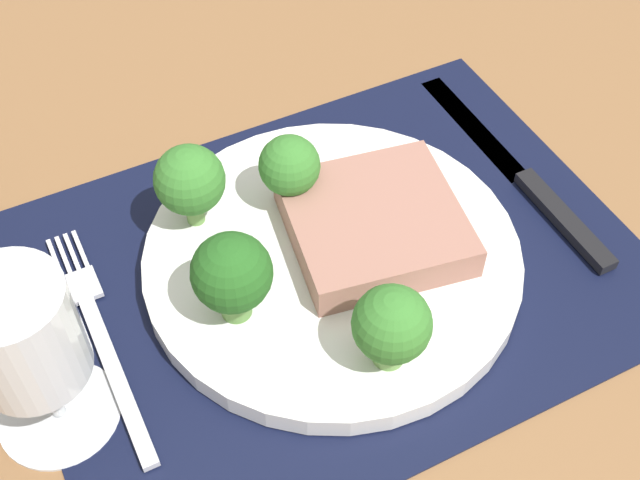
% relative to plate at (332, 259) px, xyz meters
% --- Properties ---
extents(ground_plane, '(1.40, 1.10, 0.03)m').
position_rel_plate_xyz_m(ground_plane, '(0.00, 0.00, -0.03)').
color(ground_plane, brown).
extents(placemat, '(0.41, 0.31, 0.00)m').
position_rel_plate_xyz_m(placemat, '(0.00, 0.00, -0.01)').
color(placemat, black).
rests_on(placemat, ground_plane).
extents(plate, '(0.25, 0.25, 0.02)m').
position_rel_plate_xyz_m(plate, '(0.00, 0.00, 0.00)').
color(plate, white).
rests_on(plate, placemat).
extents(steak, '(0.13, 0.13, 0.02)m').
position_rel_plate_xyz_m(steak, '(0.03, 0.00, 0.02)').
color(steak, '#9E6B5B').
rests_on(steak, plate).
extents(broccoli_center, '(0.05, 0.05, 0.07)m').
position_rel_plate_xyz_m(broccoli_center, '(-0.08, -0.02, 0.05)').
color(broccoli_center, '#5B8942').
rests_on(broccoli_center, plate).
extents(broccoli_back_left, '(0.05, 0.05, 0.06)m').
position_rel_plate_xyz_m(broccoli_back_left, '(-0.01, -0.09, 0.04)').
color(broccoli_back_left, '#6B994C').
rests_on(broccoli_back_left, plate).
extents(broccoli_near_steak, '(0.04, 0.04, 0.06)m').
position_rel_plate_xyz_m(broccoli_near_steak, '(-0.01, 0.05, 0.04)').
color(broccoli_near_steak, '#6B994C').
rests_on(broccoli_near_steak, plate).
extents(broccoli_near_fork, '(0.05, 0.05, 0.06)m').
position_rel_plate_xyz_m(broccoli_near_fork, '(-0.07, 0.07, 0.05)').
color(broccoli_near_fork, '#6B994C').
rests_on(broccoli_near_fork, plate).
extents(fork, '(0.02, 0.19, 0.01)m').
position_rel_plate_xyz_m(fork, '(-0.16, 0.01, -0.01)').
color(fork, silver).
rests_on(fork, placemat).
extents(knife, '(0.02, 0.23, 0.01)m').
position_rel_plate_xyz_m(knife, '(0.17, 0.01, -0.00)').
color(knife, black).
rests_on(knife, placemat).
extents(wine_glass, '(0.07, 0.07, 0.12)m').
position_rel_plate_xyz_m(wine_glass, '(-0.20, -0.03, 0.07)').
color(wine_glass, silver).
rests_on(wine_glass, ground_plane).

